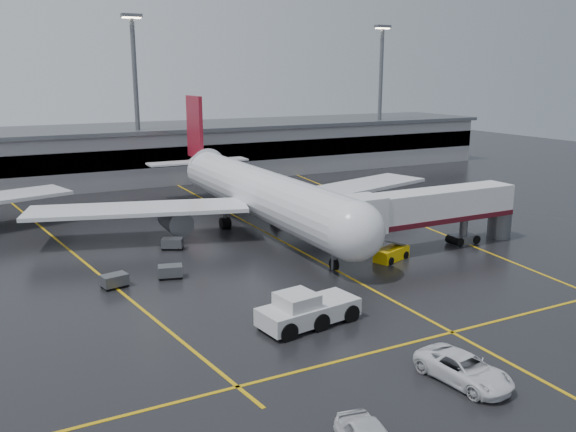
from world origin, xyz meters
TOP-DOWN VIEW (x-y plane):
  - ground at (0.00, 0.00)m, footprint 220.00×220.00m
  - apron_line_centre at (0.00, 0.00)m, footprint 0.25×90.00m
  - apron_line_stop at (0.00, -22.00)m, footprint 60.00×0.25m
  - apron_line_left at (-20.00, 10.00)m, footprint 9.99×69.35m
  - apron_line_right at (18.00, 10.00)m, footprint 7.57×69.64m
  - terminal at (0.00, 47.93)m, footprint 122.00×19.00m
  - light_mast_mid at (-5.00, 42.00)m, footprint 3.00×1.20m
  - light_mast_right at (40.00, 42.00)m, footprint 3.00×1.20m
  - main_airliner at (0.00, 9.70)m, footprint 48.80×45.60m
  - jet_bridge at (11.87, -6.00)m, footprint 19.90×3.40m
  - pushback_tractor at (-8.06, -16.42)m, footprint 7.49×3.97m
  - belt_loader at (6.18, -7.09)m, footprint 4.07×2.76m
  - service_van_a at (-4.05, -27.30)m, footprint 3.37×6.00m
  - baggage_cart_a at (-13.55, -2.65)m, footprint 2.27×1.77m
  - baggage_cart_b at (-18.22, -2.83)m, footprint 2.23×1.69m
  - baggage_cart_c at (-10.88, 5.63)m, footprint 2.37×2.07m

SIDE VIEW (x-z plane):
  - ground at x=0.00m, z-range 0.00..0.00m
  - apron_line_centre at x=0.00m, z-range 0.00..0.02m
  - apron_line_stop at x=0.00m, z-range 0.00..0.02m
  - apron_line_left at x=-20.00m, z-range 0.00..0.02m
  - apron_line_right at x=18.00m, z-range 0.00..0.02m
  - belt_loader at x=6.18m, z-range -0.60..1.78m
  - baggage_cart_a at x=-13.55m, z-range 0.07..1.19m
  - baggage_cart_b at x=-18.22m, z-range 0.07..1.19m
  - baggage_cart_c at x=-10.88m, z-range 0.07..1.19m
  - service_van_a at x=-4.05m, z-range 0.00..1.59m
  - pushback_tractor at x=-8.06m, z-range -0.26..2.30m
  - jet_bridge at x=11.87m, z-range 0.91..6.96m
  - main_airliner at x=0.00m, z-range -2.84..11.26m
  - terminal at x=0.00m, z-range 0.02..8.62m
  - light_mast_mid at x=-5.00m, z-range 1.75..27.20m
  - light_mast_right at x=40.00m, z-range 1.75..27.20m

